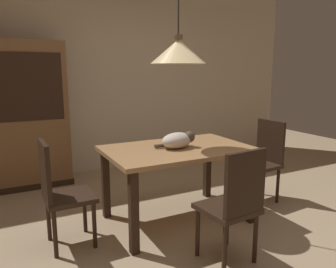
{
  "coord_description": "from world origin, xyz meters",
  "views": [
    {
      "loc": [
        -1.5,
        -2.16,
        1.49
      ],
      "look_at": [
        0.0,
        0.76,
        0.85
      ],
      "focal_mm": 34.98,
      "sensor_mm": 36.0,
      "label": 1
    }
  ],
  "objects_px": {
    "chair_left_side": "(59,190)",
    "pendant_lamp": "(178,51)",
    "chair_right_side": "(263,157)",
    "hutch_bookcase": "(22,119)",
    "cat_sleeping": "(178,140)",
    "dining_table": "(178,158)",
    "chair_near_front": "(234,202)"
  },
  "relations": [
    {
      "from": "chair_left_side",
      "to": "pendant_lamp",
      "type": "height_order",
      "value": "pendant_lamp"
    },
    {
      "from": "chair_right_side",
      "to": "hutch_bookcase",
      "type": "bearing_deg",
      "value": 143.96
    },
    {
      "from": "chair_left_side",
      "to": "cat_sleeping",
      "type": "bearing_deg",
      "value": -0.49
    },
    {
      "from": "cat_sleeping",
      "to": "chair_right_side",
      "type": "bearing_deg",
      "value": 0.87
    },
    {
      "from": "cat_sleeping",
      "to": "dining_table",
      "type": "bearing_deg",
      "value": 71.51
    },
    {
      "from": "cat_sleeping",
      "to": "chair_near_front",
      "type": "bearing_deg",
      "value": -89.26
    },
    {
      "from": "dining_table",
      "to": "chair_near_front",
      "type": "distance_m",
      "value": 0.89
    },
    {
      "from": "chair_right_side",
      "to": "cat_sleeping",
      "type": "bearing_deg",
      "value": -179.13
    },
    {
      "from": "chair_right_side",
      "to": "cat_sleeping",
      "type": "relative_size",
      "value": 2.31
    },
    {
      "from": "hutch_bookcase",
      "to": "pendant_lamp",
      "type": "bearing_deg",
      "value": -53.95
    },
    {
      "from": "chair_near_front",
      "to": "chair_right_side",
      "type": "distance_m",
      "value": 1.43
    },
    {
      "from": "dining_table",
      "to": "hutch_bookcase",
      "type": "distance_m",
      "value": 2.19
    },
    {
      "from": "cat_sleeping",
      "to": "hutch_bookcase",
      "type": "height_order",
      "value": "hutch_bookcase"
    },
    {
      "from": "chair_right_side",
      "to": "chair_left_side",
      "type": "relative_size",
      "value": 1.0
    },
    {
      "from": "chair_near_front",
      "to": "pendant_lamp",
      "type": "relative_size",
      "value": 0.72
    },
    {
      "from": "cat_sleeping",
      "to": "pendant_lamp",
      "type": "distance_m",
      "value": 0.84
    },
    {
      "from": "chair_near_front",
      "to": "hutch_bookcase",
      "type": "bearing_deg",
      "value": 116.02
    },
    {
      "from": "dining_table",
      "to": "cat_sleeping",
      "type": "distance_m",
      "value": 0.18
    },
    {
      "from": "dining_table",
      "to": "cat_sleeping",
      "type": "bearing_deg",
      "value": -108.49
    },
    {
      "from": "chair_near_front",
      "to": "chair_left_side",
      "type": "bearing_deg",
      "value": 142.35
    },
    {
      "from": "chair_near_front",
      "to": "chair_left_side",
      "type": "relative_size",
      "value": 1.0
    },
    {
      "from": "dining_table",
      "to": "pendant_lamp",
      "type": "relative_size",
      "value": 1.08
    },
    {
      "from": "cat_sleeping",
      "to": "hutch_bookcase",
      "type": "xyz_separation_m",
      "value": [
        -1.28,
        1.77,
        0.06
      ]
    },
    {
      "from": "pendant_lamp",
      "to": "hutch_bookcase",
      "type": "relative_size",
      "value": 0.7
    },
    {
      "from": "chair_left_side",
      "to": "hutch_bookcase",
      "type": "distance_m",
      "value": 1.81
    },
    {
      "from": "cat_sleeping",
      "to": "pendant_lamp",
      "type": "relative_size",
      "value": 0.31
    },
    {
      "from": "dining_table",
      "to": "hutch_bookcase",
      "type": "height_order",
      "value": "hutch_bookcase"
    },
    {
      "from": "chair_near_front",
      "to": "hutch_bookcase",
      "type": "height_order",
      "value": "hutch_bookcase"
    },
    {
      "from": "chair_right_side",
      "to": "chair_left_side",
      "type": "bearing_deg",
      "value": -179.81
    },
    {
      "from": "pendant_lamp",
      "to": "hutch_bookcase",
      "type": "bearing_deg",
      "value": 126.05
    },
    {
      "from": "chair_near_front",
      "to": "hutch_bookcase",
      "type": "xyz_separation_m",
      "value": [
        -1.29,
        2.64,
        0.38
      ]
    },
    {
      "from": "hutch_bookcase",
      "to": "chair_left_side",
      "type": "bearing_deg",
      "value": -85.09
    }
  ]
}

